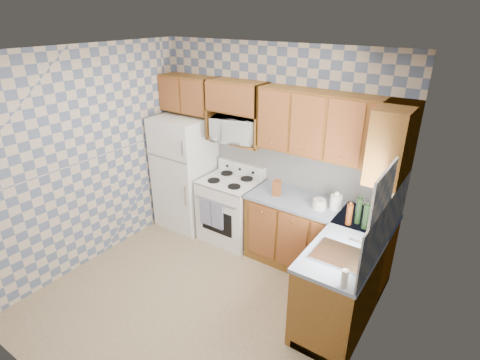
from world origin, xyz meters
name	(u,v)px	position (x,y,z in m)	size (l,w,h in m)	color
floor	(200,300)	(0.00, 0.00, 0.00)	(3.40, 3.40, 0.00)	#826C50
back_wall	(273,150)	(0.00, 1.60, 1.35)	(3.40, 0.02, 2.70)	slate
right_wall	(363,252)	(1.70, 0.00, 1.35)	(0.02, 3.20, 2.70)	slate
backsplash_back	(300,168)	(0.40, 1.59, 1.20)	(2.60, 0.01, 0.56)	white
backsplash_right	(386,224)	(1.69, 0.80, 1.20)	(0.01, 1.60, 0.56)	white
refrigerator	(185,173)	(-1.27, 1.25, 0.84)	(0.75, 0.70, 1.68)	white
stove_body	(231,210)	(-0.47, 1.28, 0.45)	(0.76, 0.65, 0.90)	white
cooktop	(230,181)	(-0.47, 1.28, 0.91)	(0.76, 0.65, 0.03)	silver
backguard	(242,168)	(-0.47, 1.55, 1.00)	(0.76, 0.08, 0.17)	white
dish_towel_left	(206,211)	(-0.64, 0.93, 0.53)	(0.19, 0.03, 0.39)	navy
dish_towel_right	(217,216)	(-0.44, 0.93, 0.53)	(0.19, 0.03, 0.39)	navy
base_cabinets_back	(316,239)	(0.82, 1.30, 0.44)	(1.75, 0.60, 0.88)	brown
base_cabinets_right	(347,277)	(1.40, 0.80, 0.44)	(0.60, 1.60, 0.88)	brown
countertop_back	(319,206)	(0.82, 1.30, 0.90)	(1.77, 0.63, 0.04)	gray
countertop_right	(352,240)	(1.40, 0.80, 0.90)	(0.63, 1.60, 0.04)	gray
upper_cabinets_back	(332,126)	(0.82, 1.44, 1.85)	(1.75, 0.33, 0.74)	brown
upper_cabinets_fridge	(189,94)	(-1.29, 1.44, 1.97)	(0.82, 0.33, 0.50)	brown
upper_cabinets_right	(393,142)	(1.53, 1.25, 1.85)	(0.33, 0.70, 0.74)	brown
microwave_shelf	(237,141)	(-0.47, 1.44, 1.44)	(0.80, 0.33, 0.03)	brown
microwave	(236,129)	(-0.47, 1.40, 1.62)	(0.60, 0.40, 0.33)	white
sink	(340,256)	(1.40, 0.45, 0.93)	(0.48, 0.40, 0.03)	#B7B7BC
window	(379,216)	(1.69, 0.45, 1.45)	(0.02, 0.66, 0.86)	silver
bottle_0	(358,211)	(1.33, 1.14, 1.07)	(0.07, 0.07, 0.30)	black
bottle_1	(366,216)	(1.43, 1.08, 1.06)	(0.07, 0.07, 0.28)	black
bottle_2	(373,215)	(1.48, 1.18, 1.05)	(0.07, 0.07, 0.26)	#5C280D
bottle_3	(349,214)	(1.26, 1.06, 1.04)	(0.07, 0.07, 0.24)	#5C280D
knife_block	(277,188)	(0.28, 1.23, 1.02)	(0.09, 0.09, 0.20)	#73320E
electric_kettle	(336,202)	(1.02, 1.31, 1.01)	(0.14, 0.14, 0.17)	white
food_containers	(319,204)	(0.85, 1.22, 0.98)	(0.17, 0.17, 0.11)	beige
soap_bottle	(345,279)	(1.58, 0.05, 1.01)	(0.06, 0.06, 0.17)	beige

